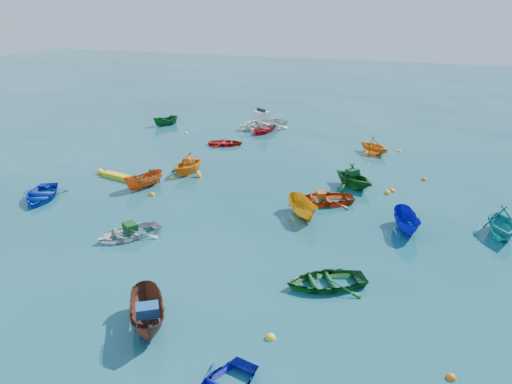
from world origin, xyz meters
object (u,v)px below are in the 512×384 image
(dinghy_white_near, at_px, (129,237))
(kayak_yellow, at_px, (122,179))
(motorboat_white, at_px, (261,128))
(dinghy_blue_sw, at_px, (42,199))

(dinghy_white_near, relative_size, kayak_yellow, 0.81)
(motorboat_white, bearing_deg, kayak_yellow, -65.95)
(kayak_yellow, bearing_deg, motorboat_white, -0.44)
(dinghy_white_near, distance_m, motorboat_white, 22.74)
(dinghy_blue_sw, relative_size, motorboat_white, 0.71)
(dinghy_blue_sw, bearing_deg, kayak_yellow, 35.03)
(dinghy_blue_sw, bearing_deg, motorboat_white, 47.01)
(dinghy_blue_sw, xyz_separation_m, kayak_yellow, (2.23, 4.42, 0.00))
(dinghy_blue_sw, distance_m, dinghy_white_near, 7.71)
(dinghy_blue_sw, height_order, dinghy_white_near, dinghy_blue_sw)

